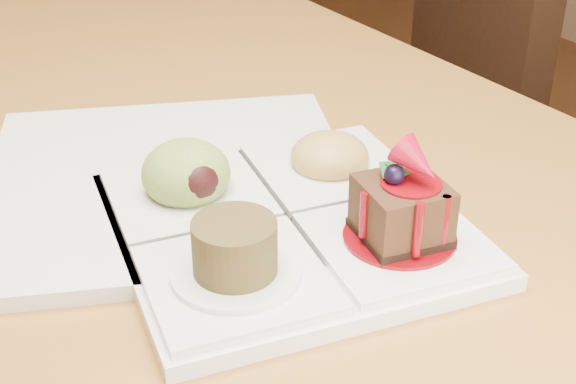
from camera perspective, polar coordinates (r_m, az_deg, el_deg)
chair_right at (r=1.28m, az=8.14°, el=7.72°), size 0.59×0.59×1.02m
sampler_plate at (r=0.56m, az=-0.26°, el=-1.33°), size 0.27×0.27×0.09m
second_plate at (r=0.63m, az=-8.38°, el=0.72°), size 0.37×0.37×0.01m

